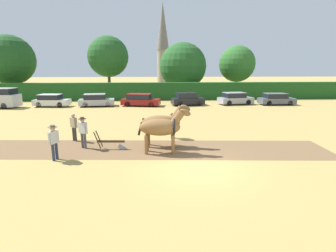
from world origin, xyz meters
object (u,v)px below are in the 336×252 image
at_px(parked_car_far_right, 276,99).
at_px(tree_center_left, 183,66).
at_px(tree_center, 237,64).
at_px(draft_horse_lead_right, 163,123).
at_px(farmer_at_plow, 83,130).
at_px(parked_car_center_left, 96,100).
at_px(tree_left, 108,57).
at_px(parked_car_right, 235,99).
at_px(parked_car_center_right, 187,99).
at_px(farmer_onlooker_left, 54,140).
at_px(church_spire, 163,44).
at_px(parked_car_center, 140,100).
at_px(farmer_onlooker_right, 74,125).
at_px(plow, 113,143).
at_px(draft_horse_lead_left, 162,127).
at_px(farmer_beside_team, 173,124).
at_px(parked_car_left, 52,101).
at_px(tree_far_left, 10,60).

bearing_deg(parked_car_far_right, tree_center_left, 130.73).
bearing_deg(tree_center, draft_horse_lead_right, -115.49).
xyz_separation_m(farmer_at_plow, parked_car_center_left, (-2.59, 16.72, -0.36)).
bearing_deg(tree_left, parked_car_right, -32.14).
xyz_separation_m(farmer_at_plow, parked_car_center_right, (8.23, 16.85, -0.34)).
bearing_deg(farmer_onlooker_left, parked_car_center_right, 87.56).
distance_m(church_spire, parked_car_center, 32.82).
height_order(church_spire, draft_horse_lead_right, church_spire).
xyz_separation_m(parked_car_right, parked_car_far_right, (4.95, -0.62, -0.03)).
height_order(tree_center_left, farmer_onlooker_right, tree_center_left).
height_order(plow, farmer_onlooker_left, farmer_onlooker_left).
xyz_separation_m(draft_horse_lead_right, farmer_onlooker_right, (-5.42, 1.48, -0.39)).
xyz_separation_m(tree_center_left, draft_horse_lead_left, (-4.67, -29.29, -3.27)).
bearing_deg(farmer_onlooker_right, tree_center_left, 23.44).
distance_m(tree_center_left, plow, 29.74).
bearing_deg(parked_car_center_right, tree_center, 41.30).
bearing_deg(church_spire, farmer_beside_team, -91.96).
relative_size(tree_center, parked_car_center_left, 1.89).
bearing_deg(parked_car_left, farmer_at_plow, -59.94).
distance_m(tree_center_left, draft_horse_lead_left, 29.84).
height_order(parked_car_left, parked_car_center, parked_car_left).
bearing_deg(tree_left, farmer_beside_team, -73.20).
height_order(farmer_onlooker_left, parked_car_left, farmer_onlooker_left).
relative_size(tree_far_left, farmer_onlooker_left, 5.21).
bearing_deg(parked_car_far_right, farmer_at_plow, -139.58).
bearing_deg(tree_far_left, plow, -55.63).
distance_m(farmer_beside_team, parked_car_center_left, 16.83).
height_order(tree_center, draft_horse_lead_left, tree_center).
xyz_separation_m(draft_horse_lead_right, parked_car_right, (9.77, 17.07, -0.67)).
height_order(church_spire, parked_car_center, church_spire).
distance_m(tree_far_left, farmer_onlooker_right, 30.44).
bearing_deg(parked_car_right, tree_left, 136.54).
xyz_separation_m(tree_left, farmer_onlooker_left, (1.72, -29.68, -5.07)).
bearing_deg(farmer_onlooker_right, parked_car_left, 68.13).
distance_m(tree_center_left, parked_car_center_left, 16.81).
bearing_deg(tree_center_left, church_spire, 96.59).
xyz_separation_m(tree_left, tree_center, (20.54, 0.45, -1.07)).
xyz_separation_m(plow, farmer_onlooker_left, (-2.62, -1.60, 0.72)).
bearing_deg(parked_car_center, plow, -81.86).
distance_m(plow, parked_car_left, 19.47).
height_order(farmer_onlooker_left, parked_car_far_right, farmer_onlooker_left).
distance_m(draft_horse_lead_left, plow, 3.01).
xyz_separation_m(farmer_onlooker_left, parked_car_far_right, (20.12, 18.45, -0.36)).
bearing_deg(parked_car_center_right, farmer_at_plow, -124.41).
bearing_deg(tree_far_left, parked_car_left, -47.99).
distance_m(parked_car_center_right, parked_car_right, 6.02).
height_order(draft_horse_lead_right, farmer_at_plow, draft_horse_lead_right).
xyz_separation_m(plow, farmer_onlooker_right, (-2.64, 1.87, 0.68)).
bearing_deg(tree_left, tree_center, 1.24).
relative_size(farmer_beside_team, parked_car_center_right, 0.40).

